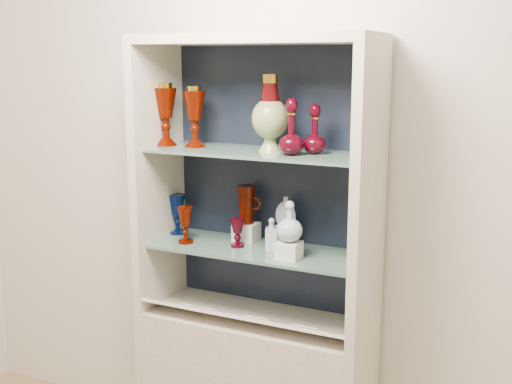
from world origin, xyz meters
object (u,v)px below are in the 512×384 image
at_px(pedestal_lamp_right, 195,117).
at_px(ruby_decanter_a, 291,123).
at_px(cobalt_goblet, 177,214).
at_px(ruby_goblet_small, 237,233).
at_px(lidded_bowl, 364,144).
at_px(ruby_pitcher, 246,205).
at_px(enamel_urn, 270,113).
at_px(cameo_medallion, 364,219).
at_px(pedestal_lamp_left, 165,114).
at_px(clear_square_bottle, 271,234).
at_px(flat_flask, 286,211).
at_px(clear_round_decanter, 289,223).
at_px(ruby_decanter_b, 315,127).
at_px(ruby_goblet_tall, 185,225).

xyz_separation_m(pedestal_lamp_right, ruby_decanter_a, (0.47, -0.05, -0.00)).
bearing_deg(cobalt_goblet, ruby_goblet_small, -11.93).
distance_m(ruby_decanter_a, lidded_bowl, 0.30).
bearing_deg(ruby_pitcher, lidded_bowl, -9.94).
distance_m(enamel_urn, ruby_pitcher, 0.44).
height_order(ruby_decanter_a, ruby_goblet_small, ruby_decanter_a).
height_order(cobalt_goblet, cameo_medallion, cameo_medallion).
bearing_deg(pedestal_lamp_right, pedestal_lamp_left, -175.58).
xyz_separation_m(ruby_decanter_a, ruby_pitcher, (-0.26, 0.14, -0.38)).
relative_size(lidded_bowl, ruby_pitcher, 0.57).
bearing_deg(pedestal_lamp_right, enamel_urn, 1.76).
relative_size(ruby_decanter_a, clear_square_bottle, 1.80).
distance_m(flat_flask, clear_round_decanter, 0.17).
distance_m(enamel_urn, ruby_decanter_a, 0.13).
xyz_separation_m(pedestal_lamp_right, ruby_pitcher, (0.20, 0.09, -0.39)).
relative_size(enamel_urn, ruby_decanter_b, 1.48).
bearing_deg(ruby_pitcher, ruby_decanter_a, -31.41).
relative_size(cobalt_goblet, clear_round_decanter, 1.14).
relative_size(pedestal_lamp_right, enamel_urn, 0.83).
xyz_separation_m(pedestal_lamp_right, enamel_urn, (0.35, 0.01, 0.03)).
bearing_deg(cobalt_goblet, flat_flask, 1.43).
distance_m(cobalt_goblet, cameo_medallion, 0.88).
bearing_deg(flat_flask, cobalt_goblet, -174.43).
bearing_deg(ruby_pitcher, flat_flask, -8.02).
height_order(cobalt_goblet, ruby_pitcher, ruby_pitcher).
bearing_deg(enamel_urn, ruby_goblet_small, -171.43).
distance_m(lidded_bowl, ruby_pitcher, 0.62).
relative_size(enamel_urn, clear_square_bottle, 2.24).
height_order(clear_round_decanter, cameo_medallion, clear_round_decanter).
bearing_deg(enamel_urn, flat_flask, 55.74).
distance_m(lidded_bowl, clear_round_decanter, 0.43).
height_order(enamel_urn, cobalt_goblet, enamel_urn).
height_order(pedestal_lamp_left, ruby_decanter_a, pedestal_lamp_left).
distance_m(pedestal_lamp_left, cobalt_goblet, 0.47).
bearing_deg(pedestal_lamp_right, clear_square_bottle, 0.98).
relative_size(ruby_goblet_small, cameo_medallion, 1.02).
relative_size(enamel_urn, ruby_goblet_small, 2.54).
distance_m(pedestal_lamp_right, cobalt_goblet, 0.48).
xyz_separation_m(enamel_urn, cameo_medallion, (0.39, 0.06, -0.42)).
relative_size(ruby_pitcher, flat_flask, 1.26).
bearing_deg(enamel_urn, ruby_goblet_tall, -169.96).
bearing_deg(pedestal_lamp_left, flat_flask, 9.28).
height_order(ruby_goblet_tall, ruby_goblet_small, ruby_goblet_tall).
height_order(lidded_bowl, ruby_pitcher, lidded_bowl).
height_order(enamel_urn, ruby_goblet_tall, enamel_urn).
distance_m(ruby_decanter_a, ruby_goblet_small, 0.55).
bearing_deg(ruby_goblet_small, ruby_decanter_a, -7.88).
distance_m(ruby_decanter_a, ruby_pitcher, 0.48).
bearing_deg(flat_flask, ruby_decanter_a, -55.41).
xyz_separation_m(ruby_decanter_b, cobalt_goblet, (-0.68, 0.04, -0.43)).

